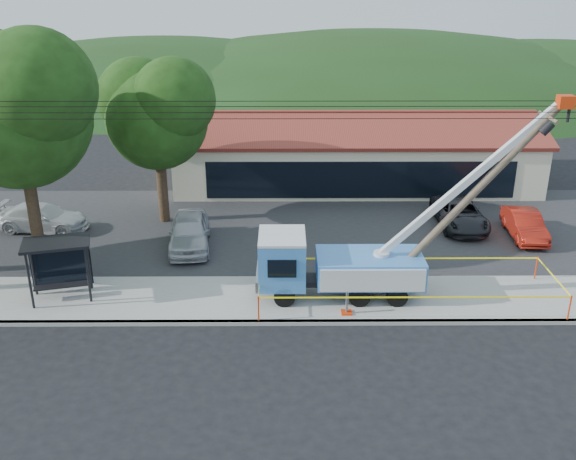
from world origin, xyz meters
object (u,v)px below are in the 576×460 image
(leaning_pole, at_px, (473,194))
(car_white, at_px, (44,232))
(utility_truck, at_px, (337,262))
(bus_shelter, at_px, (58,255))
(car_red, at_px, (522,239))
(car_dark, at_px, (458,228))
(car_silver, at_px, (191,249))

(leaning_pole, xyz_separation_m, car_white, (-20.14, 7.40, -4.62))
(utility_truck, height_order, bus_shelter, utility_truck)
(utility_truck, distance_m, car_red, 11.97)
(car_dark, bearing_deg, car_silver, -170.03)
(car_silver, xyz_separation_m, car_dark, (13.97, 2.72, 0.00))
(car_silver, bearing_deg, car_red, -1.63)
(car_red, distance_m, car_white, 24.96)
(leaning_pole, distance_m, car_dark, 9.30)
(car_white, bearing_deg, car_red, -85.18)
(car_silver, bearing_deg, bus_shelter, -137.39)
(utility_truck, distance_m, bus_shelter, 11.45)
(bus_shelter, distance_m, car_silver, 7.20)
(leaning_pole, bearing_deg, car_red, 52.84)
(leaning_pole, bearing_deg, car_dark, 76.69)
(utility_truck, bearing_deg, car_red, 31.89)
(car_silver, xyz_separation_m, car_white, (-8.03, 2.27, 0.00))
(car_silver, relative_size, car_dark, 0.98)
(leaning_pole, bearing_deg, car_silver, 157.04)
(utility_truck, bearing_deg, leaning_pole, -0.63)
(leaning_pole, height_order, car_red, leaning_pole)
(utility_truck, xyz_separation_m, leaning_pole, (5.28, -0.06, 2.99))
(utility_truck, xyz_separation_m, bus_shelter, (-11.44, -0.08, 0.39))
(car_dark, bearing_deg, bus_shelter, -158.06)
(car_red, bearing_deg, car_white, -179.85)
(bus_shelter, xyz_separation_m, car_white, (-3.43, 7.42, -2.02))
(utility_truck, height_order, car_silver, utility_truck)
(bus_shelter, relative_size, car_red, 0.72)
(car_silver, distance_m, car_dark, 14.23)
(leaning_pole, height_order, car_dark, leaning_pole)
(leaning_pole, distance_m, bus_shelter, 16.92)
(car_white, bearing_deg, utility_truck, -108.98)
(car_silver, bearing_deg, car_white, 158.58)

